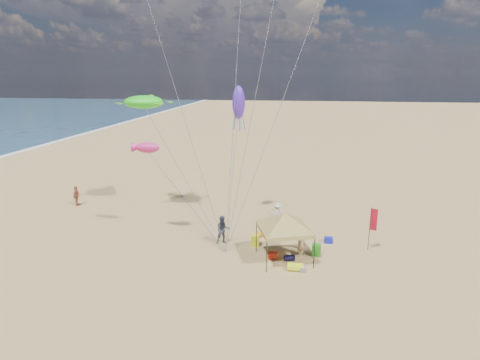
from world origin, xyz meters
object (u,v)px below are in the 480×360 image
(chair_green, at_px, (316,250))
(person_near_a, at_px, (301,243))
(canopy_tent, at_px, (285,215))
(cooler_blue, at_px, (328,240))
(feather_flag, at_px, (373,222))
(person_near_b, at_px, (223,230))
(beach_cart, at_px, (295,267))
(chair_yellow, at_px, (255,240))
(cooler_red, at_px, (273,255))
(person_near_c, at_px, (277,214))
(person_far_a, at_px, (76,196))

(chair_green, relative_size, person_near_a, 0.44)
(canopy_tent, xyz_separation_m, cooler_blue, (2.77, 2.92, -2.65))
(feather_flag, distance_m, person_near_b, 9.37)
(canopy_tent, xyz_separation_m, feather_flag, (5.31, 2.18, -0.97))
(chair_green, xyz_separation_m, beach_cart, (-1.21, -2.10, -0.15))
(chair_yellow, relative_size, person_near_b, 0.37)
(cooler_red, relative_size, person_near_a, 0.34)
(beach_cart, bearing_deg, canopy_tent, 120.68)
(cooler_red, distance_m, person_near_c, 5.69)
(beach_cart, bearing_deg, cooler_red, 136.65)
(chair_green, xyz_separation_m, chair_yellow, (-3.82, 0.90, 0.00))
(chair_yellow, xyz_separation_m, beach_cart, (2.61, -3.00, -0.15))
(person_near_a, distance_m, person_near_b, 5.13)
(person_near_a, bearing_deg, person_near_c, -109.16)
(chair_green, distance_m, person_near_b, 6.03)
(person_near_b, relative_size, person_near_c, 1.15)
(cooler_red, bearing_deg, feather_flag, 19.39)
(beach_cart, xyz_separation_m, person_near_c, (-1.46, 6.95, 0.62))
(person_far_a, bearing_deg, chair_green, -115.52)
(beach_cart, bearing_deg, person_far_a, 154.17)
(beach_cart, bearing_deg, chair_green, 60.01)
(person_far_a, bearing_deg, beach_cart, -122.25)
(cooler_red, relative_size, person_far_a, 0.33)
(feather_flag, bearing_deg, cooler_red, -160.61)
(canopy_tent, distance_m, person_near_b, 4.77)
(person_near_a, distance_m, person_far_a, 19.83)
(person_far_a, bearing_deg, chair_yellow, -116.89)
(feather_flag, relative_size, chair_green, 3.97)
(chair_yellow, bearing_deg, feather_flag, 3.13)
(chair_yellow, bearing_deg, canopy_tent, -43.38)
(feather_flag, relative_size, chair_yellow, 3.97)
(chair_yellow, height_order, person_near_c, person_near_c)
(person_near_a, relative_size, person_near_b, 0.85)
(cooler_red, xyz_separation_m, chair_green, (2.58, 0.81, 0.16))
(person_far_a, bearing_deg, person_near_c, -102.87)
(person_near_c, relative_size, person_far_a, 0.99)
(cooler_blue, distance_m, chair_green, 2.20)
(cooler_red, relative_size, cooler_blue, 1.00)
(feather_flag, xyz_separation_m, person_far_a, (-22.89, 5.46, -1.04))
(cooler_blue, bearing_deg, beach_cart, -116.47)
(feather_flag, height_order, person_near_c, feather_flag)
(beach_cart, relative_size, person_near_a, 0.57)
(cooler_red, xyz_separation_m, person_near_a, (1.67, 0.67, 0.60))
(cooler_blue, bearing_deg, chair_yellow, -166.38)
(beach_cart, relative_size, person_far_a, 0.54)
(canopy_tent, height_order, cooler_red, canopy_tent)
(cooler_red, distance_m, person_near_b, 3.83)
(person_near_b, bearing_deg, feather_flag, -18.18)
(canopy_tent, distance_m, person_near_a, 2.41)
(feather_flag, xyz_separation_m, cooler_blue, (-2.54, 0.74, -1.68))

